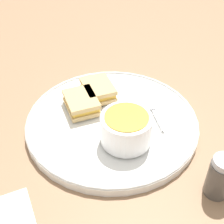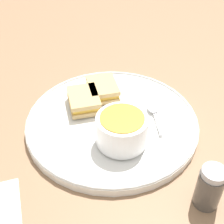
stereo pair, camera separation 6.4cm
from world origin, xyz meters
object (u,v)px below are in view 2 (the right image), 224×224
object	(u,v)px
sandwich_half_near	(103,89)
soup_bowl	(122,129)
sandwich_half_far	(84,100)
spoon	(153,110)
salt_shaker	(209,187)

from	to	relation	value
sandwich_half_near	soup_bowl	bearing A→B (deg)	115.13
sandwich_half_near	sandwich_half_far	bearing A→B (deg)	56.91
soup_bowl	sandwich_half_far	world-z (taller)	soup_bowl
spoon	salt_shaker	bearing A→B (deg)	-167.98
sandwich_half_near	salt_shaker	xyz separation A→B (m)	(-0.23, 0.25, 0.00)
spoon	sandwich_half_near	bearing A→B (deg)	54.57
soup_bowl	spoon	world-z (taller)	soup_bowl
salt_shaker	soup_bowl	bearing A→B (deg)	-31.48
salt_shaker	sandwich_half_near	bearing A→B (deg)	-46.71
spoon	sandwich_half_far	size ratio (longest dim) A/B	1.01
soup_bowl	spoon	distance (m)	0.12
soup_bowl	sandwich_half_near	distance (m)	0.16
soup_bowl	sandwich_half_far	distance (m)	0.14
salt_shaker	spoon	bearing A→B (deg)	-62.03
soup_bowl	spoon	xyz separation A→B (m)	(-0.06, -0.10, -0.03)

